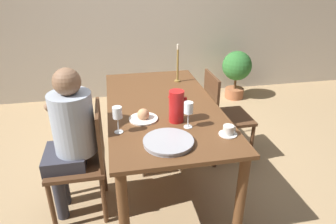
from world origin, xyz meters
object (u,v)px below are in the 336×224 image
person_seated (70,132)px  teacup_near_person (228,131)px  wine_glass_water (189,109)px  bread_plate (143,116)px  red_pitcher (176,106)px  serving_tray (168,142)px  candlestick_tall (178,67)px  wine_glass_juice (117,114)px  chair_person_side (85,158)px  chair_opposite (222,114)px  potted_plant (237,69)px

person_seated → teacup_near_person: (1.08, -0.32, 0.07)m
wine_glass_water → bread_plate: 0.37m
wine_glass_water → bread_plate: bearing=148.8°
person_seated → red_pitcher: (0.78, -0.05, 0.16)m
serving_tray → bread_plate: bread_plate is taller
person_seated → candlestick_tall: person_seated is taller
bread_plate → wine_glass_juice: bearing=-139.8°
chair_person_side → person_seated: 0.24m
chair_person_side → candlestick_tall: 1.27m
wine_glass_water → wine_glass_juice: (-0.49, 0.02, -0.00)m
person_seated → chair_person_side: bearing=-101.7°
chair_person_side → wine_glass_water: wine_glass_water is taller
chair_opposite → wine_glass_juice: 1.27m
wine_glass_water → wine_glass_juice: size_ratio=1.01×
person_seated → wine_glass_water: (0.84, -0.16, 0.19)m
wine_glass_water → bread_plate: size_ratio=0.89×
chair_opposite → bread_plate: 1.00m
person_seated → red_pitcher: bearing=-93.9°
person_seated → chair_opposite: bearing=-69.7°
chair_opposite → serving_tray: chair_opposite is taller
wine_glass_juice → chair_person_side: bearing=154.5°
serving_tray → candlestick_tall: candlestick_tall is taller
chair_opposite → candlestick_tall: candlestick_tall is taller
red_pitcher → chair_person_side: bearing=177.1°
wine_glass_juice → chair_opposite: bearing=32.5°
chair_person_side → chair_opposite: size_ratio=1.00×
person_seated → wine_glass_juice: (0.35, -0.14, 0.18)m
teacup_near_person → serving_tray: (-0.42, -0.04, -0.01)m
wine_glass_juice → candlestick_tall: (0.63, 0.93, 0.01)m
potted_plant → candlestick_tall: bearing=-134.9°
wine_glass_juice → candlestick_tall: 1.13m
red_pitcher → candlestick_tall: bearing=76.7°
candlestick_tall → person_seated: bearing=-141.0°
teacup_near_person → potted_plant: size_ratio=0.18×
bread_plate → potted_plant: 2.52m
potted_plant → red_pitcher: bearing=-124.0°
person_seated → wine_glass_juice: bearing=-112.3°
red_pitcher → candlestick_tall: 0.87m
chair_opposite → red_pitcher: 0.90m
chair_person_side → serving_tray: (0.57, -0.34, 0.28)m
red_pitcher → teacup_near_person: red_pitcher is taller
person_seated → teacup_near_person: person_seated is taller
teacup_near_person → potted_plant: teacup_near_person is taller
person_seated → wine_glass_juice: size_ratio=6.15×
teacup_near_person → wine_glass_juice: bearing=166.4°
bread_plate → potted_plant: bearing=50.5°
candlestick_tall → potted_plant: size_ratio=0.53×
red_pitcher → person_seated: bearing=176.1°
chair_person_side → red_pitcher: size_ratio=3.71×
candlestick_tall → bread_plate: bearing=-119.5°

